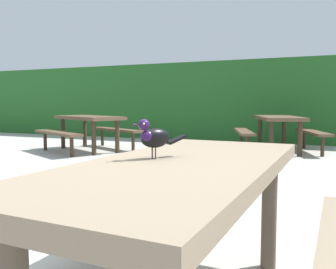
{
  "coord_description": "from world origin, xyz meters",
  "views": [
    {
      "loc": [
        0.92,
        -1.45,
        0.99
      ],
      "look_at": [
        0.23,
        0.18,
        0.84
      ],
      "focal_mm": 38.46,
      "sensor_mm": 36.0,
      "label": 1
    }
  ],
  "objects_px": {
    "picnic_table_mid_left": "(89,125)",
    "bird_grackle": "(153,137)",
    "picnic_table_foreground": "(183,201)",
    "picnic_table_far_centre": "(278,125)"
  },
  "relations": [
    {
      "from": "picnic_table_foreground",
      "to": "picnic_table_far_centre",
      "type": "distance_m",
      "value": 6.29
    },
    {
      "from": "picnic_table_foreground",
      "to": "bird_grackle",
      "type": "xyz_separation_m",
      "value": [
        -0.14,
        -0.01,
        0.29
      ]
    },
    {
      "from": "picnic_table_foreground",
      "to": "bird_grackle",
      "type": "distance_m",
      "value": 0.32
    },
    {
      "from": "picnic_table_foreground",
      "to": "picnic_table_mid_left",
      "type": "height_order",
      "value": "same"
    },
    {
      "from": "bird_grackle",
      "to": "picnic_table_far_centre",
      "type": "distance_m",
      "value": 6.31
    },
    {
      "from": "picnic_table_mid_left",
      "to": "bird_grackle",
      "type": "bearing_deg",
      "value": -51.89
    },
    {
      "from": "bird_grackle",
      "to": "picnic_table_mid_left",
      "type": "relative_size",
      "value": 0.11
    },
    {
      "from": "bird_grackle",
      "to": "picnic_table_mid_left",
      "type": "xyz_separation_m",
      "value": [
        -3.85,
        4.9,
        -0.29
      ]
    },
    {
      "from": "bird_grackle",
      "to": "picnic_table_mid_left",
      "type": "bearing_deg",
      "value": 128.11
    },
    {
      "from": "bird_grackle",
      "to": "picnic_table_far_centre",
      "type": "bearing_deg",
      "value": 90.93
    }
  ]
}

